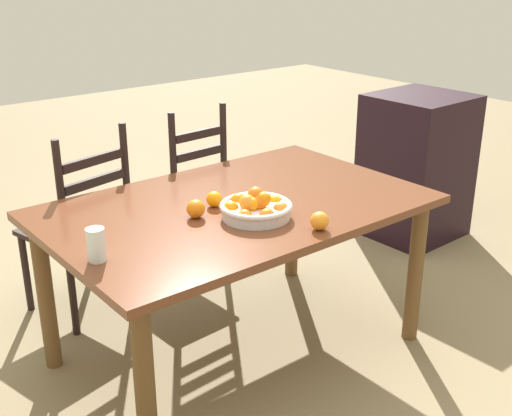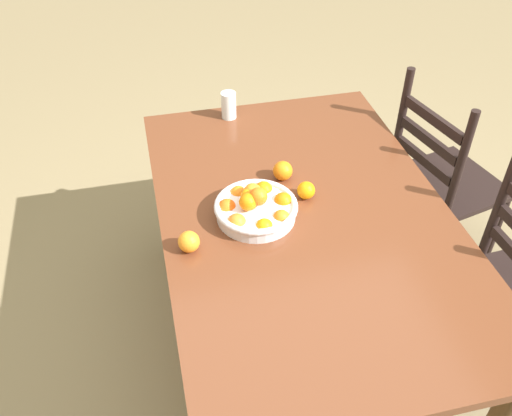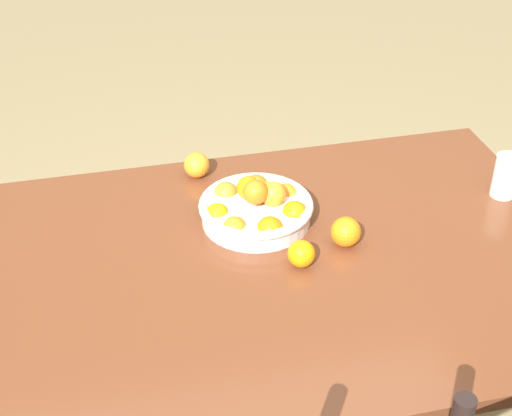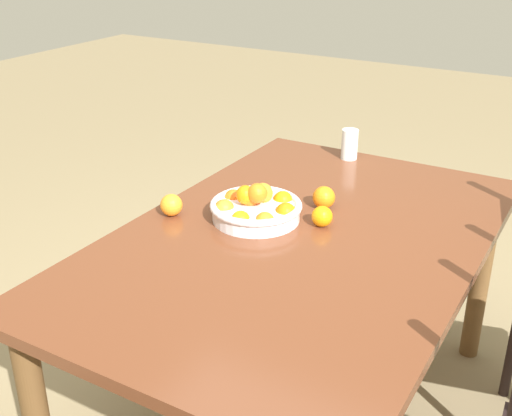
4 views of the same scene
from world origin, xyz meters
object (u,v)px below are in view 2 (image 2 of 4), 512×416
(drinking_glass, at_px, (229,105))
(orange_loose_0, at_px, (283,171))
(dining_table, at_px, (305,233))
(chair_by_cabinet, at_px, (441,183))
(orange_loose_1, at_px, (306,190))
(orange_loose_2, at_px, (189,242))
(fruit_bowl, at_px, (255,207))

(drinking_glass, bearing_deg, orange_loose_0, 13.21)
(dining_table, bearing_deg, orange_loose_0, -173.09)
(chair_by_cabinet, distance_m, orange_loose_1, 0.87)
(chair_by_cabinet, height_order, orange_loose_2, chair_by_cabinet)
(fruit_bowl, relative_size, drinking_glass, 2.45)
(orange_loose_0, height_order, drinking_glass, drinking_glass)
(chair_by_cabinet, relative_size, orange_loose_2, 13.52)
(fruit_bowl, height_order, drinking_glass, fruit_bowl)
(fruit_bowl, height_order, orange_loose_0, fruit_bowl)
(chair_by_cabinet, bearing_deg, fruit_bowl, 96.37)
(fruit_bowl, bearing_deg, orange_loose_2, -65.68)
(chair_by_cabinet, distance_m, orange_loose_2, 1.34)
(orange_loose_1, relative_size, drinking_glass, 0.55)
(orange_loose_1, distance_m, orange_loose_2, 0.49)
(orange_loose_2, bearing_deg, dining_table, 100.47)
(orange_loose_1, bearing_deg, orange_loose_2, -69.07)
(fruit_bowl, height_order, orange_loose_2, fruit_bowl)
(fruit_bowl, distance_m, drinking_glass, 0.68)
(fruit_bowl, bearing_deg, chair_by_cabinet, 109.43)
(orange_loose_1, relative_size, orange_loose_2, 0.91)
(dining_table, xyz_separation_m, orange_loose_0, (-0.23, -0.03, 0.13))
(dining_table, distance_m, orange_loose_0, 0.26)
(dining_table, height_order, orange_loose_1, orange_loose_1)
(dining_table, bearing_deg, fruit_bowl, -100.89)
(chair_by_cabinet, xyz_separation_m, orange_loose_2, (0.46, -1.22, 0.32))
(chair_by_cabinet, bearing_deg, orange_loose_1, 97.12)
(fruit_bowl, xyz_separation_m, orange_loose_0, (-0.19, 0.15, -0.00))
(orange_loose_0, bearing_deg, chair_by_cabinet, 100.47)
(orange_loose_2, bearing_deg, fruit_bowl, 114.32)
(orange_loose_0, distance_m, orange_loose_2, 0.51)
(drinking_glass, bearing_deg, chair_by_cabinet, 69.95)
(dining_table, relative_size, fruit_bowl, 5.43)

